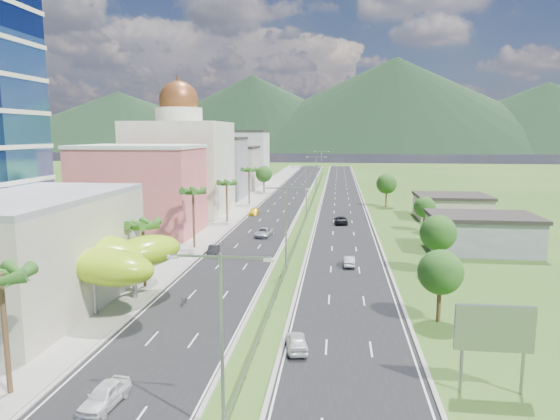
% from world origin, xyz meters
% --- Properties ---
extents(ground, '(500.00, 500.00, 0.00)m').
position_xyz_m(ground, '(0.00, 0.00, 0.00)').
color(ground, '#2D5119').
rests_on(ground, ground).
extents(road_left, '(11.00, 260.00, 0.04)m').
position_xyz_m(road_left, '(-7.50, 90.00, 0.02)').
color(road_left, black).
rests_on(road_left, ground).
extents(road_right, '(11.00, 260.00, 0.04)m').
position_xyz_m(road_right, '(7.50, 90.00, 0.02)').
color(road_right, black).
rests_on(road_right, ground).
extents(sidewalk_left, '(7.00, 260.00, 0.12)m').
position_xyz_m(sidewalk_left, '(-17.00, 90.00, 0.06)').
color(sidewalk_left, gray).
rests_on(sidewalk_left, ground).
extents(median_guardrail, '(0.10, 216.06, 0.76)m').
position_xyz_m(median_guardrail, '(0.00, 71.99, 0.62)').
color(median_guardrail, gray).
rests_on(median_guardrail, ground).
extents(streetlight_median_a, '(6.04, 0.25, 11.00)m').
position_xyz_m(streetlight_median_a, '(0.00, -25.00, 6.75)').
color(streetlight_median_a, gray).
rests_on(streetlight_median_a, ground).
extents(streetlight_median_b, '(6.04, 0.25, 11.00)m').
position_xyz_m(streetlight_median_b, '(0.00, 10.00, 6.75)').
color(streetlight_median_b, gray).
rests_on(streetlight_median_b, ground).
extents(streetlight_median_c, '(6.04, 0.25, 11.00)m').
position_xyz_m(streetlight_median_c, '(0.00, 50.00, 6.75)').
color(streetlight_median_c, gray).
rests_on(streetlight_median_c, ground).
extents(streetlight_median_d, '(6.04, 0.25, 11.00)m').
position_xyz_m(streetlight_median_d, '(0.00, 95.00, 6.75)').
color(streetlight_median_d, gray).
rests_on(streetlight_median_d, ground).
extents(streetlight_median_e, '(6.04, 0.25, 11.00)m').
position_xyz_m(streetlight_median_e, '(0.00, 140.00, 6.75)').
color(streetlight_median_e, gray).
rests_on(streetlight_median_e, ground).
extents(lime_canopy, '(18.00, 15.00, 7.40)m').
position_xyz_m(lime_canopy, '(-20.00, -4.00, 4.99)').
color(lime_canopy, '#8DBC12').
rests_on(lime_canopy, ground).
extents(pink_shophouse, '(20.00, 15.00, 15.00)m').
position_xyz_m(pink_shophouse, '(-28.00, 32.00, 7.50)').
color(pink_shophouse, '#D95963').
rests_on(pink_shophouse, ground).
extents(domed_building, '(20.00, 20.00, 28.70)m').
position_xyz_m(domed_building, '(-28.00, 55.00, 11.35)').
color(domed_building, beige).
rests_on(domed_building, ground).
extents(midrise_grey, '(16.00, 15.00, 16.00)m').
position_xyz_m(midrise_grey, '(-27.00, 80.00, 8.00)').
color(midrise_grey, gray).
rests_on(midrise_grey, ground).
extents(midrise_beige, '(16.00, 15.00, 13.00)m').
position_xyz_m(midrise_beige, '(-27.00, 102.00, 6.50)').
color(midrise_beige, '#A49987').
rests_on(midrise_beige, ground).
extents(midrise_white, '(16.00, 15.00, 18.00)m').
position_xyz_m(midrise_white, '(-27.00, 125.00, 9.00)').
color(midrise_white, silver).
rests_on(midrise_white, ground).
extents(billboard, '(5.20, 0.35, 6.20)m').
position_xyz_m(billboard, '(17.00, -18.00, 4.42)').
color(billboard, gray).
rests_on(billboard, ground).
extents(shed_near, '(15.00, 10.00, 5.00)m').
position_xyz_m(shed_near, '(28.00, 25.00, 2.50)').
color(shed_near, gray).
rests_on(shed_near, ground).
extents(shed_far, '(14.00, 12.00, 4.40)m').
position_xyz_m(shed_far, '(30.00, 55.00, 2.20)').
color(shed_far, '#A49987').
rests_on(shed_far, ground).
extents(palm_tree_a, '(3.60, 3.60, 9.10)m').
position_xyz_m(palm_tree_a, '(-15.50, -22.00, 8.02)').
color(palm_tree_a, '#47301C').
rests_on(palm_tree_a, ground).
extents(palm_tree_b, '(3.60, 3.60, 8.10)m').
position_xyz_m(palm_tree_b, '(-15.50, 2.00, 7.06)').
color(palm_tree_b, '#47301C').
rests_on(palm_tree_b, ground).
extents(palm_tree_c, '(3.60, 3.60, 9.60)m').
position_xyz_m(palm_tree_c, '(-15.50, 22.00, 8.50)').
color(palm_tree_c, '#47301C').
rests_on(palm_tree_c, ground).
extents(palm_tree_d, '(3.60, 3.60, 8.60)m').
position_xyz_m(palm_tree_d, '(-15.50, 45.00, 7.54)').
color(palm_tree_d, '#47301C').
rests_on(palm_tree_d, ground).
extents(palm_tree_e, '(3.60, 3.60, 9.40)m').
position_xyz_m(palm_tree_e, '(-15.50, 70.00, 8.31)').
color(palm_tree_e, '#47301C').
rests_on(palm_tree_e, ground).
extents(leafy_tree_lfar, '(4.90, 4.90, 8.05)m').
position_xyz_m(leafy_tree_lfar, '(-15.50, 95.00, 5.58)').
color(leafy_tree_lfar, '#47301C').
rests_on(leafy_tree_lfar, ground).
extents(leafy_tree_ra, '(4.20, 4.20, 6.90)m').
position_xyz_m(leafy_tree_ra, '(16.00, -5.00, 4.78)').
color(leafy_tree_ra, '#47301C').
rests_on(leafy_tree_ra, ground).
extents(leafy_tree_rb, '(4.55, 4.55, 7.47)m').
position_xyz_m(leafy_tree_rb, '(19.00, 12.00, 5.18)').
color(leafy_tree_rb, '#47301C').
rests_on(leafy_tree_rb, ground).
extents(leafy_tree_rc, '(3.85, 3.85, 6.33)m').
position_xyz_m(leafy_tree_rc, '(22.00, 40.00, 4.37)').
color(leafy_tree_rc, '#47301C').
rests_on(leafy_tree_rc, ground).
extents(leafy_tree_rd, '(4.90, 4.90, 8.05)m').
position_xyz_m(leafy_tree_rd, '(18.00, 70.00, 5.58)').
color(leafy_tree_rd, '#47301C').
rests_on(leafy_tree_rd, ground).
extents(mountain_ridge, '(860.00, 140.00, 90.00)m').
position_xyz_m(mountain_ridge, '(60.00, 450.00, 0.00)').
color(mountain_ridge, black).
rests_on(mountain_ridge, ground).
extents(car_white_near_left, '(2.22, 4.53, 1.49)m').
position_xyz_m(car_white_near_left, '(-8.36, -22.78, 0.78)').
color(car_white_near_left, silver).
rests_on(car_white_near_left, road_left).
extents(car_dark_left, '(1.80, 4.12, 1.32)m').
position_xyz_m(car_dark_left, '(-11.53, 18.11, 0.70)').
color(car_dark_left, black).
rests_on(car_dark_left, road_left).
extents(car_silver_mid_left, '(2.92, 5.44, 1.45)m').
position_xyz_m(car_silver_mid_left, '(-6.05, 31.68, 0.77)').
color(car_silver_mid_left, '#9CA0A4').
rests_on(car_silver_mid_left, road_left).
extents(car_yellow_far_left, '(2.05, 4.79, 1.38)m').
position_xyz_m(car_yellow_far_left, '(-11.68, 54.55, 0.73)').
color(car_yellow_far_left, yellow).
rests_on(car_yellow_far_left, road_left).
extents(car_white_near_right, '(2.34, 4.35, 1.41)m').
position_xyz_m(car_white_near_right, '(3.27, -12.81, 0.74)').
color(car_white_near_right, silver).
rests_on(car_white_near_right, road_right).
extents(car_silver_right, '(1.50, 4.18, 1.37)m').
position_xyz_m(car_silver_right, '(8.05, 13.99, 0.73)').
color(car_silver_right, '#97989E').
rests_on(car_silver_right, road_right).
extents(car_dark_far_right, '(2.73, 5.43, 1.47)m').
position_xyz_m(car_dark_far_right, '(7.08, 45.50, 0.78)').
color(car_dark_far_right, black).
rests_on(car_dark_far_right, road_right).
extents(motorcycle, '(0.61, 1.77, 1.12)m').
position_xyz_m(motorcycle, '(-9.12, -3.45, 0.60)').
color(motorcycle, black).
rests_on(motorcycle, road_left).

